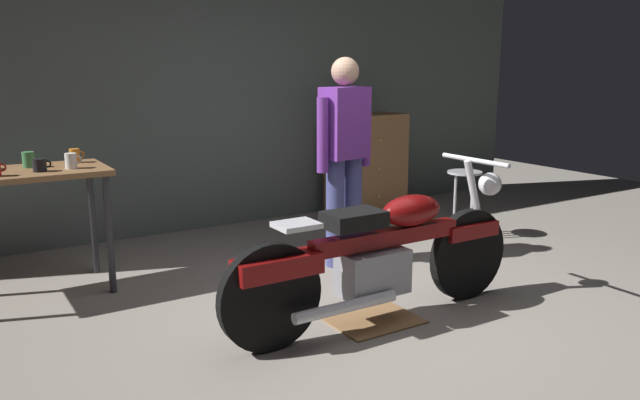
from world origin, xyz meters
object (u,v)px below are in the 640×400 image
object	(u,v)px
mug_white_ceramic	(71,161)
mug_orange_travel	(75,156)
mug_black_matte	(40,165)
wooden_dresser	(366,166)
mug_green_speckled	(29,160)
shop_stool	(464,186)
motorcycle	(382,254)
person_standing	(344,152)

from	to	relation	value
mug_white_ceramic	mug_orange_travel	xyz separation A→B (m)	(0.08, 0.27, -0.00)
mug_white_ceramic	mug_black_matte	world-z (taller)	mug_white_ceramic
wooden_dresser	mug_green_speckled	bearing A→B (deg)	-170.42
shop_stool	mug_orange_travel	distance (m)	3.39
mug_orange_travel	mug_black_matte	xyz separation A→B (m)	(-0.28, -0.29, -0.01)
motorcycle	person_standing	size ratio (longest dim) A/B	1.31
mug_black_matte	mug_green_speckled	bearing A→B (deg)	99.46
mug_green_speckled	shop_stool	bearing A→B (deg)	-10.03
person_standing	mug_orange_travel	size ratio (longest dim) A/B	15.40
motorcycle	mug_black_matte	world-z (taller)	motorcycle
motorcycle	mug_orange_travel	world-z (taller)	mug_orange_travel
mug_black_matte	motorcycle	bearing A→B (deg)	-42.60
wooden_dresser	motorcycle	bearing A→B (deg)	-124.06
mug_black_matte	mug_green_speckled	distance (m)	0.23
person_standing	mug_orange_travel	world-z (taller)	person_standing
mug_orange_travel	mug_green_speckled	bearing A→B (deg)	-168.78
mug_white_ceramic	mug_black_matte	distance (m)	0.21
mug_orange_travel	wooden_dresser	bearing A→B (deg)	9.41
shop_stool	wooden_dresser	world-z (taller)	wooden_dresser
motorcycle	mug_orange_travel	bearing A→B (deg)	127.21
person_standing	mug_orange_travel	bearing A→B (deg)	-32.40
motorcycle	wooden_dresser	size ratio (longest dim) A/B	1.99
shop_stool	mug_green_speckled	xyz separation A→B (m)	(-3.61, 0.64, 0.46)
mug_black_matte	mug_green_speckled	world-z (taller)	mug_green_speckled
shop_stool	mug_white_ceramic	bearing A→B (deg)	172.71
motorcycle	mug_black_matte	size ratio (longest dim) A/B	18.12
person_standing	shop_stool	xyz separation A→B (m)	(1.39, 0.04, -0.43)
wooden_dresser	mug_black_matte	size ratio (longest dim) A/B	9.10
shop_stool	wooden_dresser	xyz separation A→B (m)	(-0.25, 1.21, 0.05)
mug_white_ceramic	wooden_dresser	bearing A→B (deg)	13.97
person_standing	mug_black_matte	world-z (taller)	person_standing
wooden_dresser	shop_stool	bearing A→B (deg)	-78.11
person_standing	wooden_dresser	bearing A→B (deg)	-143.14
shop_stool	mug_black_matte	size ratio (longest dim) A/B	5.29
motorcycle	person_standing	xyz separation A→B (m)	(0.47, 1.12, 0.48)
shop_stool	wooden_dresser	distance (m)	1.23
person_standing	mug_green_speckled	bearing A→B (deg)	-28.04
motorcycle	mug_green_speckled	bearing A→B (deg)	133.94
shop_stool	mug_orange_travel	bearing A→B (deg)	167.94
motorcycle	shop_stool	size ratio (longest dim) A/B	3.42
mug_black_matte	person_standing	bearing A→B (deg)	-11.74
mug_white_ceramic	mug_green_speckled	distance (m)	0.32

